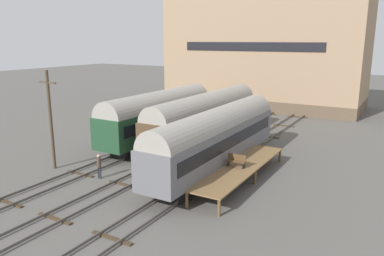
% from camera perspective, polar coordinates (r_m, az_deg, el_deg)
% --- Properties ---
extents(ground_plane, '(200.00, 200.00, 0.00)m').
position_cam_1_polar(ground_plane, '(29.34, -6.52, -6.75)').
color(ground_plane, '#56544F').
extents(track_left, '(2.60, 60.00, 0.26)m').
position_cam_1_polar(track_left, '(31.92, -12.73, -5.06)').
color(track_left, '#4C4742').
rests_on(track_left, ground).
extents(track_middle, '(2.60, 60.00, 0.26)m').
position_cam_1_polar(track_middle, '(29.29, -6.53, -6.49)').
color(track_middle, '#4C4742').
rests_on(track_middle, ground).
extents(track_right, '(2.60, 60.00, 0.26)m').
position_cam_1_polar(track_right, '(27.09, 0.83, -8.07)').
color(track_right, '#4C4742').
rests_on(track_right, ground).
extents(train_car_grey, '(2.85, 17.14, 4.97)m').
position_cam_1_polar(train_car_grey, '(28.80, 3.79, -1.16)').
color(train_car_grey, black).
rests_on(train_car_grey, ground).
extents(train_car_brown, '(2.92, 17.89, 5.08)m').
position_cam_1_polar(train_car_brown, '(36.10, 2.13, 1.92)').
color(train_car_brown, black).
rests_on(train_car_brown, ground).
extents(train_car_green, '(3.10, 15.37, 5.18)m').
position_cam_1_polar(train_car_green, '(36.83, -5.06, 2.14)').
color(train_car_green, black).
rests_on(train_car_green, ground).
extents(station_platform, '(2.48, 11.83, 1.15)m').
position_cam_1_polar(station_platform, '(27.29, 7.47, -5.99)').
color(station_platform, brown).
rests_on(station_platform, ground).
extents(bench, '(1.40, 0.40, 0.91)m').
position_cam_1_polar(bench, '(26.97, 6.77, -4.90)').
color(bench, brown).
rests_on(bench, station_platform).
extents(person_worker, '(0.32, 0.32, 1.85)m').
position_cam_1_polar(person_worker, '(28.41, -14.00, -5.34)').
color(person_worker, '#282833').
rests_on(person_worker, ground).
extents(utility_pole, '(1.80, 0.24, 7.79)m').
position_cam_1_polar(utility_pole, '(30.99, -20.74, 1.34)').
color(utility_pole, '#473828').
rests_on(utility_pole, ground).
extents(warehouse_building, '(28.90, 12.35, 16.54)m').
position_cam_1_polar(warehouse_building, '(59.22, 11.05, 11.37)').
color(warehouse_building, brown).
rests_on(warehouse_building, ground).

